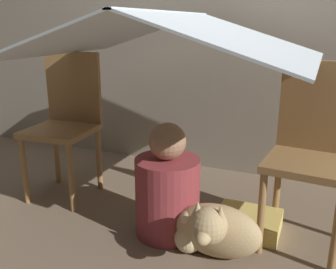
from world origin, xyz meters
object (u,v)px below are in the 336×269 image
chair_left (66,118)px  chair_right (312,147)px  dog (216,229)px  person_front (167,190)px

chair_left → chair_right: bearing=-4.0°
chair_right → dog: (-0.38, -0.37, -0.35)m
person_front → dog: 0.35m
chair_left → dog: (1.12, -0.37, -0.35)m
chair_right → chair_left: bearing=-174.3°
person_front → dog: size_ratio=1.44×
person_front → dog: (0.31, -0.14, -0.09)m
chair_right → person_front: 0.77m
chair_left → dog: chair_left is taller
chair_right → dog: chair_right is taller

